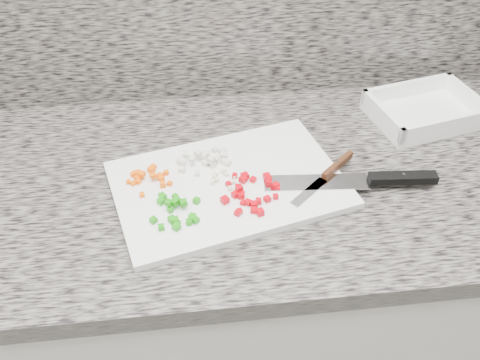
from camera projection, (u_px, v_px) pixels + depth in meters
name	position (u px, v px, depth m)	size (l,w,h in m)	color
cabinet	(226.00, 311.00, 1.38)	(3.92, 0.62, 0.86)	beige
countertop	(223.00, 182.00, 1.09)	(3.96, 0.64, 0.04)	#67635B
cutting_board	(229.00, 185.00, 1.04)	(0.43, 0.29, 0.01)	white
carrot_pile	(149.00, 176.00, 1.04)	(0.09, 0.09, 0.02)	#F95C05
onion_pile	(206.00, 159.00, 1.07)	(0.11, 0.08, 0.02)	beige
green_pepper_pile	(176.00, 211.00, 0.96)	(0.09, 0.10, 0.02)	#1A880C
red_pepper_pile	(251.00, 192.00, 1.00)	(0.12, 0.12, 0.02)	#C4020E
garlic_pile	(223.00, 178.00, 1.04)	(0.05, 0.06, 0.01)	beige
chef_knife	(373.00, 179.00, 1.03)	(0.34, 0.06, 0.02)	silver
paring_knife	(331.00, 172.00, 1.05)	(0.15, 0.14, 0.02)	silver
tray	(425.00, 112.00, 1.21)	(0.27, 0.22, 0.05)	white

